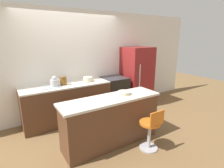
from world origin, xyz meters
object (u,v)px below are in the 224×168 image
stool_chair (151,130)px  mixing_bowl (88,79)px  oven_range (114,93)px  kettle (55,82)px  refrigerator (137,77)px

stool_chair → mixing_bowl: mixing_bowl is taller
oven_range → kettle: bearing=179.7°
stool_chair → kettle: 2.27m
stool_chair → kettle: kettle is taller
mixing_bowl → refrigerator: bearing=-1.4°
kettle → stool_chair: bearing=-59.8°
refrigerator → stool_chair: (-1.24, -1.85, -0.46)m
oven_range → stool_chair: (-0.48, -1.87, -0.07)m
stool_chair → kettle: (-1.10, 1.88, 0.61)m
refrigerator → kettle: bearing=179.1°
oven_range → mixing_bowl: (-0.77, 0.01, 0.50)m
stool_chair → mixing_bowl: bearing=98.9°
stool_chair → mixing_bowl: (-0.30, 1.88, 0.58)m
stool_chair → kettle: size_ratio=3.44×
oven_range → stool_chair: bearing=-104.3°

